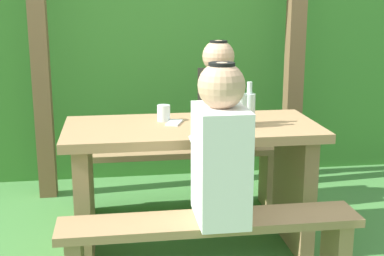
{
  "coord_description": "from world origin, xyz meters",
  "views": [
    {
      "loc": [
        -0.42,
        -2.85,
        1.43
      ],
      "look_at": [
        0.0,
        0.0,
        0.72
      ],
      "focal_mm": 50.19,
      "sensor_mm": 36.0,
      "label": 1
    }
  ],
  "objects_px": {
    "bench_far": "(179,166)",
    "person_black_coat": "(218,99)",
    "bottle_right": "(249,108)",
    "cell_phone": "(174,123)",
    "drinking_glass": "(164,113)",
    "bottle_left": "(241,109)",
    "picnic_table": "(192,166)",
    "bench_near": "(210,243)",
    "person_white_shirt": "(220,148)"
  },
  "relations": [
    {
      "from": "picnic_table",
      "to": "bench_near",
      "type": "height_order",
      "value": "picnic_table"
    },
    {
      "from": "picnic_table",
      "to": "cell_phone",
      "type": "distance_m",
      "value": 0.26
    },
    {
      "from": "drinking_glass",
      "to": "bottle_left",
      "type": "height_order",
      "value": "bottle_left"
    },
    {
      "from": "picnic_table",
      "to": "bench_near",
      "type": "distance_m",
      "value": 0.62
    },
    {
      "from": "picnic_table",
      "to": "bench_far",
      "type": "bearing_deg",
      "value": 90.0
    },
    {
      "from": "person_white_shirt",
      "to": "cell_phone",
      "type": "distance_m",
      "value": 0.64
    },
    {
      "from": "person_white_shirt",
      "to": "person_black_coat",
      "type": "height_order",
      "value": "same"
    },
    {
      "from": "bench_near",
      "to": "drinking_glass",
      "type": "distance_m",
      "value": 0.86
    },
    {
      "from": "bench_far",
      "to": "drinking_glass",
      "type": "relative_size",
      "value": 15.16
    },
    {
      "from": "person_white_shirt",
      "to": "bottle_right",
      "type": "height_order",
      "value": "person_white_shirt"
    },
    {
      "from": "drinking_glass",
      "to": "bottle_right",
      "type": "relative_size",
      "value": 0.39
    },
    {
      "from": "bench_far",
      "to": "bottle_left",
      "type": "distance_m",
      "value": 0.9
    },
    {
      "from": "person_black_coat",
      "to": "bench_near",
      "type": "bearing_deg",
      "value": -102.52
    },
    {
      "from": "person_black_coat",
      "to": "bottle_right",
      "type": "relative_size",
      "value": 3.04
    },
    {
      "from": "person_black_coat",
      "to": "bottle_left",
      "type": "distance_m",
      "value": 0.69
    },
    {
      "from": "picnic_table",
      "to": "drinking_glass",
      "type": "relative_size",
      "value": 15.16
    },
    {
      "from": "bench_far",
      "to": "person_black_coat",
      "type": "height_order",
      "value": "person_black_coat"
    },
    {
      "from": "person_white_shirt",
      "to": "person_black_coat",
      "type": "relative_size",
      "value": 1.0
    },
    {
      "from": "bench_near",
      "to": "bottle_left",
      "type": "xyz_separation_m",
      "value": [
        0.25,
        0.49,
        0.53
      ]
    },
    {
      "from": "picnic_table",
      "to": "bench_far",
      "type": "relative_size",
      "value": 1.0
    },
    {
      "from": "bottle_right",
      "to": "bench_far",
      "type": "bearing_deg",
      "value": 117.26
    },
    {
      "from": "drinking_glass",
      "to": "bottle_left",
      "type": "bearing_deg",
      "value": -28.45
    },
    {
      "from": "cell_phone",
      "to": "drinking_glass",
      "type": "bearing_deg",
      "value": 147.46
    },
    {
      "from": "bottle_left",
      "to": "cell_phone",
      "type": "relative_size",
      "value": 1.8
    },
    {
      "from": "person_black_coat",
      "to": "bottle_right",
      "type": "xyz_separation_m",
      "value": [
        0.06,
        -0.61,
        0.07
      ]
    },
    {
      "from": "bench_near",
      "to": "bottle_left",
      "type": "relative_size",
      "value": 5.55
    },
    {
      "from": "drinking_glass",
      "to": "person_white_shirt",
      "type": "bearing_deg",
      "value": -74.9
    },
    {
      "from": "drinking_glass",
      "to": "bottle_right",
      "type": "xyz_separation_m",
      "value": [
        0.46,
        -0.14,
        0.05
      ]
    },
    {
      "from": "bottle_left",
      "to": "picnic_table",
      "type": "bearing_deg",
      "value": 158.69
    },
    {
      "from": "bench_near",
      "to": "bench_far",
      "type": "distance_m",
      "value": 1.17
    },
    {
      "from": "bottle_right",
      "to": "cell_phone",
      "type": "height_order",
      "value": "bottle_right"
    },
    {
      "from": "picnic_table",
      "to": "bottle_left",
      "type": "relative_size",
      "value": 5.55
    },
    {
      "from": "bench_near",
      "to": "cell_phone",
      "type": "relative_size",
      "value": 10.0
    },
    {
      "from": "drinking_glass",
      "to": "cell_phone",
      "type": "height_order",
      "value": "drinking_glass"
    },
    {
      "from": "bottle_left",
      "to": "bottle_right",
      "type": "distance_m",
      "value": 0.1
    },
    {
      "from": "picnic_table",
      "to": "bottle_left",
      "type": "xyz_separation_m",
      "value": [
        0.25,
        -0.1,
        0.34
      ]
    },
    {
      "from": "person_black_coat",
      "to": "drinking_glass",
      "type": "bearing_deg",
      "value": -130.99
    },
    {
      "from": "person_black_coat",
      "to": "bottle_left",
      "type": "height_order",
      "value": "person_black_coat"
    },
    {
      "from": "bench_near",
      "to": "bench_far",
      "type": "bearing_deg",
      "value": 90.0
    },
    {
      "from": "drinking_glass",
      "to": "picnic_table",
      "type": "bearing_deg",
      "value": -38.81
    },
    {
      "from": "bottle_left",
      "to": "person_black_coat",
      "type": "bearing_deg",
      "value": 89.35
    },
    {
      "from": "bottle_right",
      "to": "cell_phone",
      "type": "xyz_separation_m",
      "value": [
        -0.41,
        0.07,
        -0.09
      ]
    },
    {
      "from": "bottle_left",
      "to": "bottle_right",
      "type": "height_order",
      "value": "bottle_left"
    },
    {
      "from": "picnic_table",
      "to": "bottle_right",
      "type": "relative_size",
      "value": 5.92
    },
    {
      "from": "person_white_shirt",
      "to": "person_black_coat",
      "type": "bearing_deg",
      "value": 79.5
    },
    {
      "from": "bench_near",
      "to": "cell_phone",
      "type": "bearing_deg",
      "value": 98.33
    },
    {
      "from": "bench_near",
      "to": "person_white_shirt",
      "type": "distance_m",
      "value": 0.46
    },
    {
      "from": "cell_phone",
      "to": "bench_far",
      "type": "bearing_deg",
      "value": 100.83
    },
    {
      "from": "bottle_left",
      "to": "drinking_glass",
      "type": "bearing_deg",
      "value": 151.55
    },
    {
      "from": "bench_far",
      "to": "person_black_coat",
      "type": "relative_size",
      "value": 1.95
    }
  ]
}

